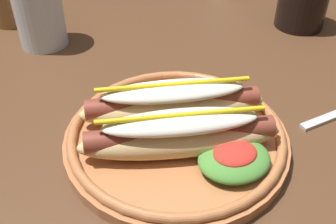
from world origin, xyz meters
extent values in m
cube|color=#51331E|center=(0.00, 0.00, 0.72)|extent=(1.39, 1.03, 0.04)
cylinder|color=#51331E|center=(0.60, 0.43, 0.35)|extent=(0.06, 0.06, 0.70)
cylinder|color=#B77042|center=(-0.01, -0.06, 0.75)|extent=(0.28, 0.28, 0.02)
torus|color=#B77042|center=(-0.01, -0.06, 0.76)|extent=(0.27, 0.27, 0.01)
ellipsoid|color=tan|center=(-0.02, -0.09, 0.78)|extent=(0.24, 0.10, 0.04)
cylinder|color=brown|center=(-0.02, -0.09, 0.78)|extent=(0.22, 0.07, 0.03)
ellipsoid|color=silver|center=(-0.02, -0.09, 0.80)|extent=(0.18, 0.08, 0.02)
cylinder|color=yellow|center=(-0.02, -0.09, 0.81)|extent=(0.19, 0.05, 0.01)
ellipsoid|color=tan|center=(-0.01, -0.04, 0.78)|extent=(0.24, 0.10, 0.04)
cylinder|color=brown|center=(-0.01, -0.04, 0.78)|extent=(0.22, 0.07, 0.03)
ellipsoid|color=silver|center=(-0.01, -0.04, 0.80)|extent=(0.18, 0.08, 0.02)
cylinder|color=yellow|center=(-0.01, -0.04, 0.81)|extent=(0.19, 0.05, 0.01)
ellipsoid|color=#4C8C38|center=(0.03, -0.14, 0.77)|extent=(0.08, 0.07, 0.02)
ellipsoid|color=red|center=(0.03, -0.14, 0.78)|extent=(0.05, 0.04, 0.01)
cube|color=silver|center=(0.20, -0.09, 0.74)|extent=(0.09, 0.02, 0.00)
cylinder|color=silver|center=(-0.14, 0.26, 0.80)|extent=(0.08, 0.08, 0.12)
camera|label=1|loc=(-0.15, -0.41, 1.09)|focal=42.90mm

